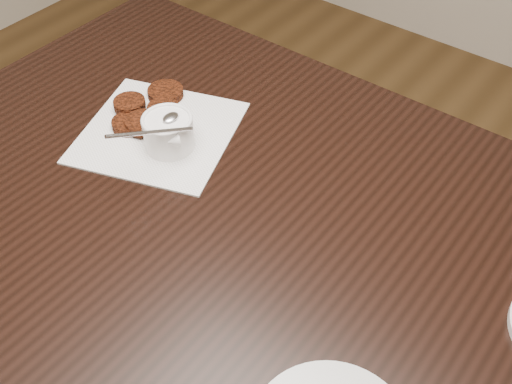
% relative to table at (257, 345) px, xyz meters
% --- Properties ---
extents(table, '(1.33, 0.86, 0.75)m').
position_rel_table_xyz_m(table, '(0.00, 0.00, 0.00)').
color(table, black).
rests_on(table, floor).
extents(napkin, '(0.33, 0.33, 0.00)m').
position_rel_table_xyz_m(napkin, '(-0.27, 0.06, 0.38)').
color(napkin, white).
rests_on(napkin, table).
extents(sauce_ramekin, '(0.14, 0.14, 0.12)m').
position_rel_table_xyz_m(sauce_ramekin, '(-0.23, 0.04, 0.44)').
color(sauce_ramekin, white).
rests_on(sauce_ramekin, napkin).
extents(patty_cluster, '(0.25, 0.25, 0.02)m').
position_rel_table_xyz_m(patty_cluster, '(-0.31, 0.08, 0.39)').
color(patty_cluster, '#62220C').
rests_on(patty_cluster, napkin).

